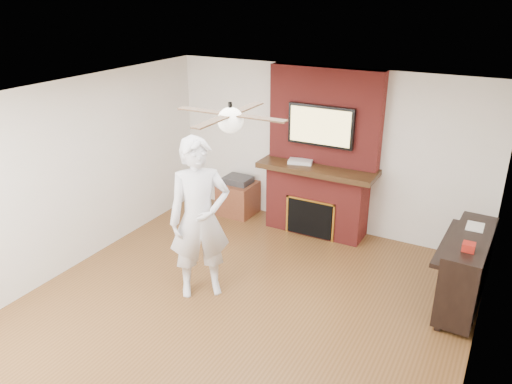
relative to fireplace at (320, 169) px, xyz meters
The scene contains 12 objects.
room_shell 2.56m from the fireplace, 90.00° to the right, with size 5.36×5.86×2.86m.
fireplace is the anchor object (origin of this frame).
tv 0.69m from the fireplace, 90.00° to the right, with size 1.00×0.08×0.60m.
ceiling_fan 2.88m from the fireplace, 90.00° to the right, with size 1.21×1.21×0.31m.
person 2.39m from the fireplace, 104.57° to the right, with size 0.73×0.49×2.00m, color silver.
side_table 1.56m from the fireplace, behind, with size 0.57×0.57×0.65m.
piano 2.56m from the fireplace, 24.97° to the right, with size 0.57×1.41×1.00m.
cable_box 0.31m from the fireplace, 160.53° to the right, with size 0.36×0.21×0.05m, color silver.
candle_orange 0.97m from the fireplace, 113.70° to the right, with size 0.07×0.07×0.12m, color orange.
candle_green 0.98m from the fireplace, 73.22° to the right, with size 0.08×0.08×0.08m, color #49712D.
candle_cream 0.98m from the fireplace, 61.47° to the right, with size 0.08×0.08×0.11m, color beige.
candle_blue 1.00m from the fireplace, 41.57° to the right, with size 0.06×0.06×0.09m, color #3946AB.
Camera 1 is at (2.52, -4.13, 3.54)m, focal length 35.00 mm.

